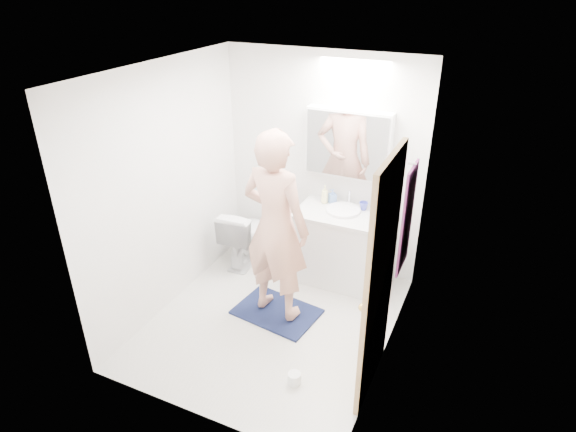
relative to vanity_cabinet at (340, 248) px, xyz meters
The scene contains 23 objects.
floor 1.10m from the vanity_cabinet, 109.61° to the right, with size 2.50×2.50×0.00m, color silver.
ceiling 2.26m from the vanity_cabinet, 109.61° to the right, with size 2.50×2.50×0.00m, color white.
wall_back 0.92m from the vanity_cabinet, 140.34° to the left, with size 2.50×2.50×0.00m, color white.
wall_front 2.38m from the vanity_cabinet, 98.82° to the right, with size 2.50×2.50×0.00m, color white.
wall_left 1.92m from the vanity_cabinet, 146.24° to the right, with size 2.50×2.50×0.00m, color white.
wall_right 1.47m from the vanity_cabinet, 51.92° to the right, with size 2.50×2.50×0.00m, color white.
vanity_cabinet is the anchor object (origin of this frame).
countertop 0.41m from the vanity_cabinet, 90.00° to the right, with size 0.95×0.58×0.04m, color white.
sink_basin 0.45m from the vanity_cabinet, 90.00° to the left, with size 0.36×0.36×0.03m, color white.
faucet 0.56m from the vanity_cabinet, 90.00° to the left, with size 0.02×0.02×0.16m, color silver.
medicine_cabinet 1.13m from the vanity_cabinet, 101.77° to the left, with size 0.88×0.14×0.70m, color white.
mirror_panel 1.12m from the vanity_cabinet, 108.09° to the left, with size 0.84×0.01×0.66m, color silver.
toilet 1.13m from the vanity_cabinet, behind, with size 0.39×0.69×0.70m, color white.
bath_rug 0.99m from the vanity_cabinet, 113.53° to the right, with size 0.80×0.55×0.02m, color #14203F.
person 1.08m from the vanity_cabinet, 113.53° to the right, with size 0.68×0.45×1.86m, color tan.
door 1.63m from the vanity_cabinet, 60.76° to the right, with size 0.04×0.80×2.00m, color #A88254.
door_knob 1.85m from the vanity_cabinet, 66.68° to the right, with size 0.06×0.06×0.06m, color gold.
towel 1.10m from the vanity_cabinet, 29.48° to the right, with size 0.02×0.42×1.00m, color #12193A.
towel_hook 1.49m from the vanity_cabinet, 29.92° to the right, with size 0.02×0.02×0.07m, color silver.
soap_bottle_a 0.61m from the vanity_cabinet, 149.53° to the left, with size 0.08×0.08×0.20m, color #F1EF9C.
soap_bottle_b 0.57m from the vanity_cabinet, 134.36° to the left, with size 0.07×0.07×0.16m, color #5E86C9.
toothbrush_cup 0.53m from the vanity_cabinet, 41.84° to the left, with size 0.09×0.09×0.09m, color #4048C2.
toilet_paper_roll 1.66m from the vanity_cabinet, 83.83° to the right, with size 0.11×0.11×0.10m, color white.
Camera 1 is at (1.71, -3.38, 3.08)m, focal length 30.37 mm.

